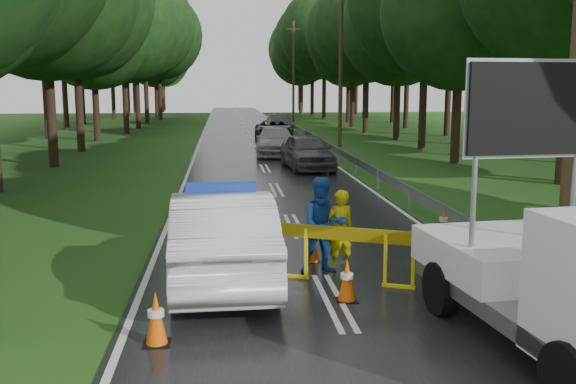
{
  "coord_description": "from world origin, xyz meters",
  "views": [
    {
      "loc": [
        -1.83,
        -10.41,
        3.66
      ],
      "look_at": [
        -0.4,
        3.78,
        1.3
      ],
      "focal_mm": 40.0,
      "sensor_mm": 36.0,
      "label": 1
    }
  ],
  "objects": [
    {
      "name": "ground",
      "position": [
        0.0,
        0.0,
        0.0
      ],
      "size": [
        160.0,
        160.0,
        0.0
      ],
      "primitive_type": "plane",
      "color": "#1D4814",
      "rests_on": "ground"
    },
    {
      "name": "road",
      "position": [
        0.0,
        30.0,
        0.01
      ],
      "size": [
        7.0,
        140.0,
        0.02
      ],
      "primitive_type": "cube",
      "color": "black",
      "rests_on": "ground"
    },
    {
      "name": "guardrail",
      "position": [
        3.7,
        29.67,
        0.55
      ],
      "size": [
        0.12,
        60.06,
        0.7
      ],
      "color": "gray",
      "rests_on": "ground"
    },
    {
      "name": "utility_pole_mid",
      "position": [
        5.2,
        28.0,
        5.06
      ],
      "size": [
        1.4,
        0.24,
        10.0
      ],
      "color": "#40301D",
      "rests_on": "ground"
    },
    {
      "name": "utility_pole_far",
      "position": [
        5.2,
        54.0,
        5.06
      ],
      "size": [
        1.4,
        0.24,
        10.0
      ],
      "color": "#40301D",
      "rests_on": "ground"
    },
    {
      "name": "police_sedan",
      "position": [
        -1.89,
        1.4,
        0.86
      ],
      "size": [
        2.01,
        5.27,
        1.89
      ],
      "rotation": [
        0.0,
        0.0,
        3.18
      ],
      "color": "silver",
      "rests_on": "ground"
    },
    {
      "name": "work_truck",
      "position": [
        2.8,
        -2.58,
        1.09
      ],
      "size": [
        2.7,
        5.22,
        4.01
      ],
      "rotation": [
        0.0,
        0.0,
        0.1
      ],
      "color": "gray",
      "rests_on": "ground"
    },
    {
      "name": "barrier",
      "position": [
        0.38,
        1.0,
        0.82
      ],
      "size": [
        2.42,
        1.11,
        1.08
      ],
      "rotation": [
        0.0,
        0.0,
        -0.42
      ],
      "color": "#FEEB0D",
      "rests_on": "ground"
    },
    {
      "name": "officer",
      "position": [
        0.47,
        2.0,
        0.81
      ],
      "size": [
        0.68,
        0.54,
        1.63
      ],
      "primitive_type": "imported",
      "rotation": [
        0.0,
        0.0,
        3.43
      ],
      "color": "#CEB80B",
      "rests_on": "ground"
    },
    {
      "name": "civilian",
      "position": [
        0.09,
        1.74,
        0.96
      ],
      "size": [
        0.99,
        0.81,
        1.92
      ],
      "primitive_type": "imported",
      "rotation": [
        0.0,
        0.0,
        0.09
      ],
      "color": "#17499A",
      "rests_on": "ground"
    },
    {
      "name": "queue_car_first",
      "position": [
        1.85,
        17.62,
        0.8
      ],
      "size": [
        2.27,
        4.83,
        1.6
      ],
      "primitive_type": "imported",
      "rotation": [
        0.0,
        0.0,
        0.08
      ],
      "color": "#44484C",
      "rests_on": "ground"
    },
    {
      "name": "queue_car_second",
      "position": [
        0.95,
        23.62,
        0.75
      ],
      "size": [
        2.4,
        5.27,
        1.49
      ],
      "primitive_type": "imported",
      "rotation": [
        0.0,
        0.0,
        -0.06
      ],
      "color": "#93969A",
      "rests_on": "ground"
    },
    {
      "name": "queue_car_third",
      "position": [
        1.46,
        31.93,
        0.71
      ],
      "size": [
        2.51,
        5.2,
        1.43
      ],
      "primitive_type": "imported",
      "rotation": [
        0.0,
        0.0,
        -0.03
      ],
      "color": "black",
      "rests_on": "ground"
    },
    {
      "name": "queue_car_fourth",
      "position": [
        2.6,
        40.54,
        0.71
      ],
      "size": [
        1.77,
        4.4,
        1.42
      ],
      "primitive_type": "imported",
      "rotation": [
        0.0,
        0.0,
        0.06
      ],
      "color": "#3C3F44",
      "rests_on": "ground"
    },
    {
      "name": "cone_near_left",
      "position": [
        -2.83,
        -1.58,
        0.39
      ],
      "size": [
        0.38,
        0.38,
        0.8
      ],
      "color": "black",
      "rests_on": "ground"
    },
    {
      "name": "cone_center",
      "position": [
        0.23,
        0.0,
        0.37
      ],
      "size": [
        0.36,
        0.36,
        0.76
      ],
      "color": "black",
      "rests_on": "ground"
    },
    {
      "name": "cone_far",
      "position": [
        -0.0,
        2.5,
        0.31
      ],
      "size": [
        0.31,
        0.31,
        0.65
      ],
      "color": "black",
      "rests_on": "ground"
    },
    {
      "name": "cone_left_mid",
      "position": [
        -2.95,
        3.0,
        0.35
      ],
      "size": [
        0.35,
        0.35,
        0.73
      ],
      "color": "black",
      "rests_on": "ground"
    },
    {
      "name": "cone_right",
      "position": [
        3.5,
        4.5,
        0.36
      ],
      "size": [
        0.35,
        0.35,
        0.74
      ],
      "color": "black",
      "rests_on": "ground"
    }
  ]
}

